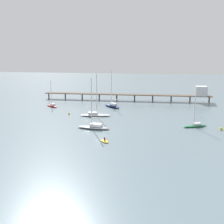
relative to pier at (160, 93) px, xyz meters
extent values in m
plane|color=slate|center=(-13.65, -47.43, -3.33)|extent=(400.00, 400.00, 0.00)
cube|color=brown|center=(-13.65, -0.36, -0.88)|extent=(66.50, 5.04, 0.30)
cylinder|color=#38332D|center=(-45.85, -1.21, -2.18)|extent=(0.50, 0.50, 2.30)
cylinder|color=#38332D|center=(-38.70, -1.02, -2.18)|extent=(0.50, 0.50, 2.30)
cylinder|color=#38332D|center=(-31.54, -0.83, -2.18)|extent=(0.50, 0.50, 2.30)
cylinder|color=#38332D|center=(-24.38, -0.64, -2.18)|extent=(0.50, 0.50, 2.30)
cylinder|color=#38332D|center=(-17.23, -0.45, -2.18)|extent=(0.50, 0.50, 2.30)
cylinder|color=#38332D|center=(-10.07, -0.26, -2.18)|extent=(0.50, 0.50, 2.30)
cylinder|color=#38332D|center=(-2.91, -0.08, -2.18)|extent=(0.50, 0.50, 2.30)
cylinder|color=#38332D|center=(4.24, 0.11, -2.18)|extent=(0.50, 0.50, 2.30)
cylinder|color=#38332D|center=(11.40, 0.30, -2.18)|extent=(0.50, 0.50, 2.30)
cylinder|color=#38332D|center=(18.56, 0.49, -2.18)|extent=(0.50, 0.50, 2.30)
cube|color=silver|center=(15.41, 0.41, 1.11)|extent=(4.26, 4.26, 3.67)
ellipsoid|color=gray|center=(-15.79, -45.29, -2.98)|extent=(8.60, 3.21, 0.68)
cube|color=silver|center=(-15.12, -45.35, -2.29)|extent=(3.07, 2.00, 0.70)
cylinder|color=silver|center=(-16.21, -45.26, 3.43)|extent=(0.22, 0.22, 12.15)
cylinder|color=silver|center=(-14.19, -45.43, -0.46)|extent=(4.06, 0.51, 0.18)
ellipsoid|color=white|center=(-18.69, -31.09, -2.98)|extent=(9.48, 3.57, 0.70)
cube|color=silver|center=(-19.42, -31.19, -2.33)|extent=(3.04, 1.99, 0.59)
cylinder|color=silver|center=(-18.23, -31.02, 3.43)|extent=(0.23, 0.23, 12.10)
cylinder|color=silver|center=(-19.89, -31.26, -0.45)|extent=(3.35, 0.65, 0.18)
ellipsoid|color=#287F4C|center=(9.54, -38.83, -3.05)|extent=(6.75, 4.40, 0.55)
cube|color=silver|center=(10.02, -38.60, -2.54)|extent=(2.49, 2.00, 0.49)
cylinder|color=silver|center=(9.24, -38.98, 2.12)|extent=(0.20, 0.20, 9.79)
cylinder|color=silver|center=(10.34, -38.45, -1.02)|extent=(2.27, 1.20, 0.16)
ellipsoid|color=navy|center=(-16.37, -15.68, -2.90)|extent=(7.30, 7.17, 0.86)
cube|color=silver|center=(-15.91, -16.13, -2.12)|extent=(2.97, 2.94, 0.69)
cylinder|color=silver|center=(-16.67, -15.39, 3.50)|extent=(0.22, 0.22, 11.94)
cylinder|color=silver|center=(-15.42, -16.60, -0.32)|extent=(2.61, 2.53, 0.17)
ellipsoid|color=red|center=(-37.57, -18.41, -3.05)|extent=(5.94, 5.10, 0.55)
cube|color=silver|center=(-37.18, -18.71, -2.46)|extent=(1.95, 1.87, 0.65)
cylinder|color=silver|center=(-37.82, -18.22, 1.54)|extent=(0.19, 0.19, 8.64)
cylinder|color=silver|center=(-36.90, -18.92, -1.22)|extent=(1.94, 1.54, 0.16)
ellipsoid|color=yellow|center=(-10.82, -55.47, -3.15)|extent=(2.59, 2.77, 0.35)
cylinder|color=maroon|center=(-10.82, -55.47, -2.70)|extent=(0.51, 0.51, 0.55)
sphere|color=tan|center=(-10.82, -55.47, -2.31)|extent=(0.24, 0.24, 0.24)
sphere|color=yellow|center=(15.66, -40.77, -2.97)|extent=(0.71, 0.71, 0.71)
sphere|color=yellow|center=(-27.34, -30.12, -3.02)|extent=(0.61, 0.61, 0.61)
camera|label=1|loc=(1.32, -113.50, 15.42)|focal=46.21mm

